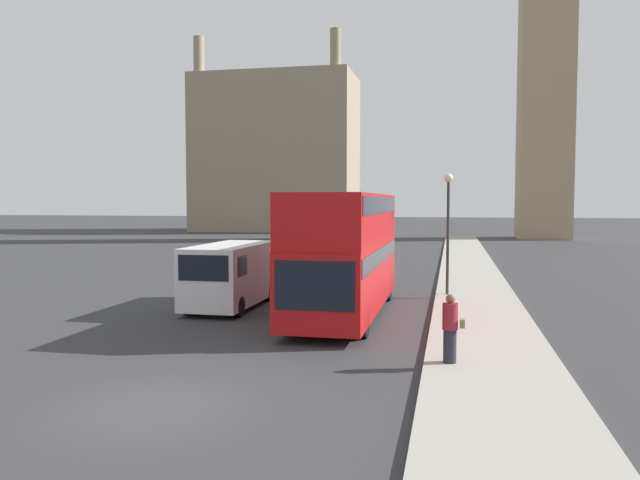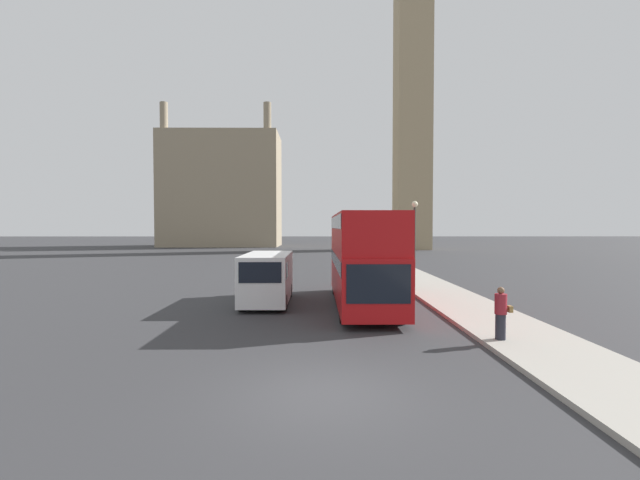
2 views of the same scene
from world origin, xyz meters
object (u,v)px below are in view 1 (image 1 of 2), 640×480
object	(u,v)px
red_double_decker_bus	(345,248)
street_lamp	(448,214)
white_van	(230,274)
pedestrian	(450,329)

from	to	relation	value
red_double_decker_bus	street_lamp	distance (m)	6.02
red_double_decker_bus	street_lamp	size ratio (longest dim) A/B	2.02
white_van	pedestrian	distance (m)	10.74
white_van	street_lamp	world-z (taller)	street_lamp
white_van	street_lamp	size ratio (longest dim) A/B	1.07
pedestrian	street_lamp	distance (m)	11.50
pedestrian	street_lamp	size ratio (longest dim) A/B	0.33
red_double_decker_bus	pedestrian	bearing A→B (deg)	-60.56
white_van	street_lamp	xyz separation A→B (m)	(7.97, 4.19, 2.21)
white_van	pedestrian	size ratio (longest dim) A/B	3.24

